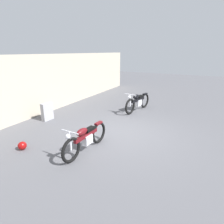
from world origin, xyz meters
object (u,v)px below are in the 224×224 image
motorcycle_maroon (86,138)px  helmet (22,146)px  stone_marker (47,112)px  motorcycle_black (138,102)px

motorcycle_maroon → helmet: bearing=-63.0°
stone_marker → helmet: bearing=-151.2°
motorcycle_black → helmet: bearing=-7.5°
stone_marker → motorcycle_black: size_ratio=0.35×
motorcycle_maroon → motorcycle_black: (4.58, 0.03, 0.04)m
stone_marker → helmet: (-2.31, -1.27, -0.26)m
stone_marker → motorcycle_black: (3.09, -3.07, 0.09)m
helmet → motorcycle_maroon: bearing=-65.9°
motorcycle_maroon → motorcycle_black: bearing=-176.7°
helmet → motorcycle_maroon: motorcycle_maroon is taller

